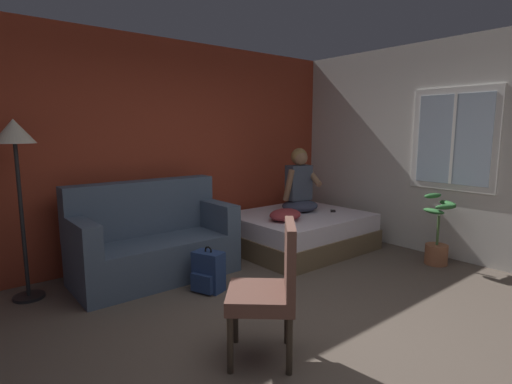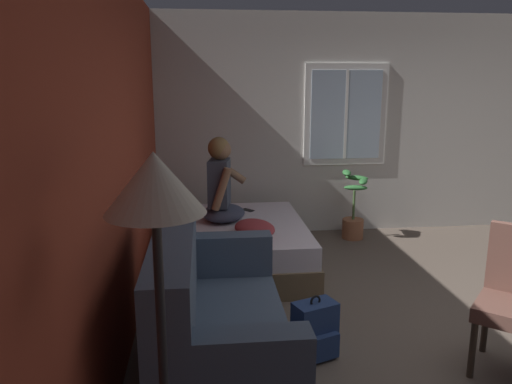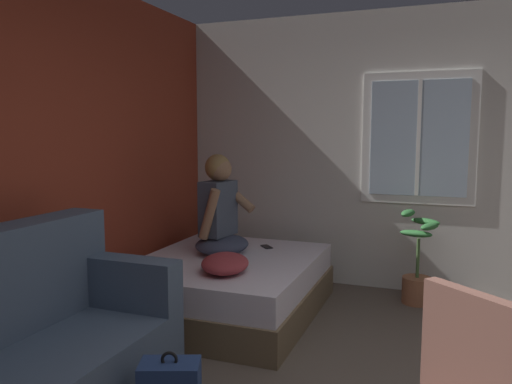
% 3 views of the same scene
% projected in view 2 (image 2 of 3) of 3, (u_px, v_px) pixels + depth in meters
% --- Properties ---
extents(ground_plane, '(40.00, 40.00, 0.00)m').
position_uv_depth(ground_plane, '(494.00, 339.00, 3.80)').
color(ground_plane, brown).
extents(wall_back_accent, '(10.67, 0.16, 2.70)m').
position_uv_depth(wall_back_accent, '(104.00, 173.00, 3.19)').
color(wall_back_accent, '#993823').
rests_on(wall_back_accent, ground).
extents(wall_side_with_window, '(0.19, 6.86, 2.70)m').
position_uv_depth(wall_side_with_window, '(374.00, 125.00, 6.31)').
color(wall_side_with_window, silver).
rests_on(wall_side_with_window, ground).
extents(bed, '(1.73, 1.46, 0.48)m').
position_uv_depth(bed, '(235.00, 246.00, 5.16)').
color(bed, brown).
rests_on(bed, ground).
extents(couch, '(1.71, 0.83, 1.04)m').
position_uv_depth(couch, '(212.00, 327.00, 3.17)').
color(couch, '#47566B').
rests_on(couch, ground).
extents(person_seated, '(0.59, 0.52, 0.88)m').
position_uv_depth(person_seated, '(221.00, 187.00, 5.14)').
color(person_seated, '#383D51').
rests_on(person_seated, bed).
extents(backpack, '(0.31, 0.34, 0.46)m').
position_uv_depth(backpack, '(315.00, 330.00, 3.53)').
color(backpack, navy).
rests_on(backpack, ground).
extents(throw_pillow, '(0.57, 0.49, 0.14)m').
position_uv_depth(throw_pillow, '(255.00, 228.00, 4.71)').
color(throw_pillow, '#993338').
rests_on(throw_pillow, bed).
extents(cell_phone, '(0.15, 0.15, 0.01)m').
position_uv_depth(cell_phone, '(248.00, 210.00, 5.60)').
color(cell_phone, black).
rests_on(cell_phone, bed).
extents(floor_lamp, '(0.36, 0.36, 1.70)m').
position_uv_depth(floor_lamp, '(157.00, 227.00, 1.77)').
color(floor_lamp, black).
rests_on(floor_lamp, ground).
extents(potted_plant, '(0.39, 0.37, 0.85)m').
position_uv_depth(potted_plant, '(354.00, 214.00, 6.10)').
color(potted_plant, '#995B3D').
rests_on(potted_plant, ground).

